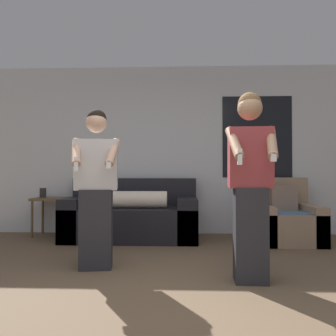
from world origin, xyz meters
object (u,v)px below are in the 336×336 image
person_left (96,188)px  couch (132,217)px  person_right (250,183)px  armchair (284,220)px  side_table (52,203)px

person_left → couch: bearing=85.0°
person_right → armchair: bearing=64.6°
couch → person_right: 2.38m
armchair → side_table: (-3.48, 0.29, 0.20)m
person_left → armchair: bearing=31.9°
person_left → person_right: person_right is taller
armchair → couch: bearing=177.8°
couch → armchair: armchair is taller
couch → side_table: (-1.29, 0.20, 0.18)m
couch → armchair: bearing=-2.2°
person_left → person_right: (1.47, -0.36, 0.06)m
armchair → side_table: bearing=175.3°
armchair → person_left: bearing=-148.1°
side_table → person_left: size_ratio=0.46×
side_table → person_left: (1.15, -1.74, 0.31)m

